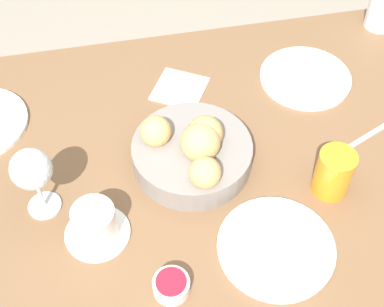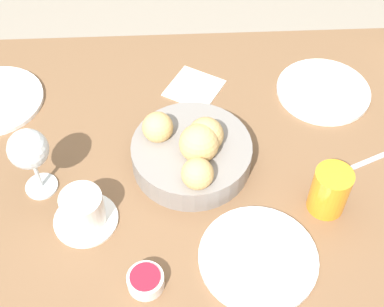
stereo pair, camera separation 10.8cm
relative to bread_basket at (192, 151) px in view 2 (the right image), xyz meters
The scene contains 11 objects.
ground_plane 0.75m from the bread_basket, ahead, with size 10.00×10.00×0.00m, color gray.
dining_table 0.14m from the bread_basket, ahead, with size 1.36×0.85×0.70m.
bread_basket is the anchor object (origin of this frame).
plate_near_left 0.37m from the bread_basket, 147.92° to the right, with size 0.21×0.21×0.01m.
plate_far_center 0.25m from the bread_basket, 115.85° to the left, with size 0.22×0.22×0.01m.
juice_glass 0.28m from the bread_basket, 155.50° to the left, with size 0.07×0.07×0.10m.
wine_glass 0.31m from the bread_basket, ahead, with size 0.08×0.08×0.16m.
coffee_cup 0.24m from the bread_basket, 31.52° to the left, with size 0.12×0.12×0.08m.
jam_bowl_berry 0.28m from the bread_basket, 70.66° to the left, with size 0.06×0.06×0.03m.
fork_silver 0.36m from the bread_basket, behind, with size 0.18×0.08×0.00m.
napkin 0.23m from the bread_basket, 94.15° to the right, with size 0.15×0.15×0.00m.
Camera 2 is at (0.00, 0.68, 1.57)m, focal length 50.00 mm.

